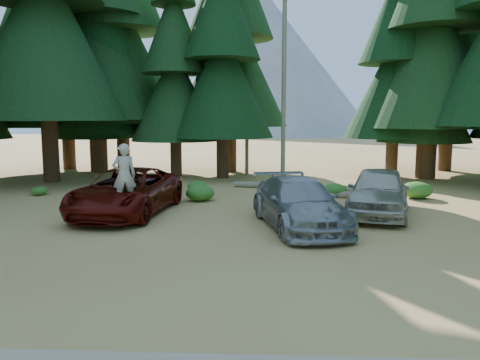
% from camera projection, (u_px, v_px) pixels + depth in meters
% --- Properties ---
extents(ground, '(160.00, 160.00, 0.00)m').
position_uv_depth(ground, '(276.00, 254.00, 11.03)').
color(ground, '#AF884A').
rests_on(ground, ground).
extents(forest_belt_north, '(36.00, 7.00, 22.00)m').
position_uv_depth(forest_belt_north, '(268.00, 176.00, 25.88)').
color(forest_belt_north, black).
rests_on(forest_belt_north, ground).
extents(snag_front, '(0.24, 0.24, 12.00)m').
position_uv_depth(snag_front, '(284.00, 64.00, 24.56)').
color(snag_front, gray).
rests_on(snag_front, ground).
extents(snag_back, '(0.20, 0.20, 10.00)m').
position_uv_depth(snag_back, '(247.00, 86.00, 26.27)').
color(snag_back, gray).
rests_on(snag_back, ground).
extents(mountain_peak, '(48.00, 50.00, 28.00)m').
position_uv_depth(mountain_peak, '(251.00, 72.00, 96.84)').
color(mountain_peak, gray).
rests_on(mountain_peak, ground).
extents(red_pickup, '(3.07, 5.71, 1.52)m').
position_uv_depth(red_pickup, '(127.00, 192.00, 15.58)').
color(red_pickup, '#570C07').
rests_on(red_pickup, ground).
extents(silver_minivan_center, '(3.06, 5.26, 1.43)m').
position_uv_depth(silver_minivan_center, '(299.00, 203.00, 13.70)').
color(silver_minivan_center, '#95979D').
rests_on(silver_minivan_center, ground).
extents(silver_minivan_right, '(3.08, 4.98, 1.58)m').
position_uv_depth(silver_minivan_right, '(378.00, 191.00, 15.44)').
color(silver_minivan_right, '#B9B2A4').
rests_on(silver_minivan_right, ground).
extents(frisbee_player, '(0.81, 0.68, 1.90)m').
position_uv_depth(frisbee_player, '(124.00, 175.00, 13.98)').
color(frisbee_player, beige).
rests_on(frisbee_player, ground).
extents(log_left, '(3.74, 1.01, 0.27)m').
position_uv_depth(log_left, '(274.00, 185.00, 21.35)').
color(log_left, gray).
rests_on(log_left, ground).
extents(log_mid, '(3.34, 0.77, 0.27)m').
position_uv_depth(log_mid, '(331.00, 194.00, 18.85)').
color(log_mid, gray).
rests_on(log_mid, ground).
extents(log_right, '(4.45, 1.73, 0.29)m').
position_uv_depth(log_right, '(314.00, 187.00, 20.74)').
color(log_right, gray).
rests_on(log_right, ground).
extents(shrub_far_left, '(0.97, 0.97, 0.53)m').
position_uv_depth(shrub_far_left, '(162.00, 196.00, 17.58)').
color(shrub_far_left, '#316A1F').
rests_on(shrub_far_left, ground).
extents(shrub_left, '(0.86, 0.86, 0.47)m').
position_uv_depth(shrub_left, '(197.00, 186.00, 20.51)').
color(shrub_left, '#316A1F').
rests_on(shrub_left, ground).
extents(shrub_center_left, '(1.12, 1.12, 0.62)m').
position_uv_depth(shrub_center_left, '(200.00, 193.00, 18.15)').
color(shrub_center_left, '#316A1F').
rests_on(shrub_center_left, ground).
extents(shrub_center_right, '(1.10, 1.10, 0.60)m').
position_uv_depth(shrub_center_right, '(283.00, 183.00, 20.86)').
color(shrub_center_right, '#316A1F').
rests_on(shrub_center_right, ground).
extents(shrub_right, '(0.98, 0.98, 0.54)m').
position_uv_depth(shrub_right, '(335.00, 190.00, 19.13)').
color(shrub_right, '#316A1F').
rests_on(shrub_right, ground).
extents(shrub_far_right, '(1.20, 1.20, 0.66)m').
position_uv_depth(shrub_far_right, '(417.00, 190.00, 18.71)').
color(shrub_far_right, '#316A1F').
rests_on(shrub_far_right, ground).
extents(shrub_edge_west, '(0.67, 0.67, 0.37)m').
position_uv_depth(shrub_edge_west, '(40.00, 191.00, 19.48)').
color(shrub_edge_west, '#316A1F').
rests_on(shrub_edge_west, ground).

